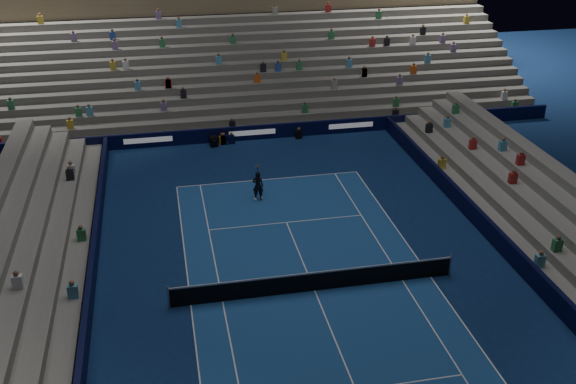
# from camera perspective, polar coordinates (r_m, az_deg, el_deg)

# --- Properties ---
(ground) EXTENTS (90.00, 90.00, 0.00)m
(ground) POSITION_cam_1_polar(r_m,az_deg,el_deg) (30.13, 2.28, -8.39)
(ground) COLOR #0C214C
(ground) RESTS_ON ground
(court_surface) EXTENTS (10.97, 23.77, 0.01)m
(court_surface) POSITION_cam_1_polar(r_m,az_deg,el_deg) (30.13, 2.28, -8.38)
(court_surface) COLOR navy
(court_surface) RESTS_ON ground
(sponsor_barrier_far) EXTENTS (44.00, 0.25, 1.00)m
(sponsor_barrier_far) POSITION_cam_1_polar(r_m,az_deg,el_deg) (46.07, -3.09, 5.08)
(sponsor_barrier_far) COLOR black
(sponsor_barrier_far) RESTS_ON ground
(sponsor_barrier_east) EXTENTS (0.25, 37.00, 1.00)m
(sponsor_barrier_east) POSITION_cam_1_polar(r_m,az_deg,el_deg) (33.21, 18.87, -5.36)
(sponsor_barrier_east) COLOR black
(sponsor_barrier_east) RESTS_ON ground
(sponsor_barrier_west) EXTENTS (0.25, 37.00, 1.00)m
(sponsor_barrier_west) POSITION_cam_1_polar(r_m,az_deg,el_deg) (29.46, -16.64, -9.37)
(sponsor_barrier_west) COLOR black
(sponsor_barrier_west) RESTS_ON ground
(grandstand_main) EXTENTS (44.00, 15.20, 11.20)m
(grandstand_main) POSITION_cam_1_polar(r_m,az_deg,el_deg) (54.07, -4.69, 11.45)
(grandstand_main) COLOR #605F5B
(grandstand_main) RESTS_ON ground
(tennis_net) EXTENTS (12.90, 0.10, 1.10)m
(tennis_net) POSITION_cam_1_polar(r_m,az_deg,el_deg) (29.85, 2.30, -7.59)
(tennis_net) COLOR #B2B2B7
(tennis_net) RESTS_ON ground
(tennis_player) EXTENTS (0.72, 0.58, 1.72)m
(tennis_player) POSITION_cam_1_polar(r_m,az_deg,el_deg) (37.50, -2.57, 0.54)
(tennis_player) COLOR black
(tennis_player) RESTS_ON ground
(broadcast_camera) EXTENTS (0.56, 0.99, 0.66)m
(broadcast_camera) POSITION_cam_1_polar(r_m,az_deg,el_deg) (45.23, -6.35, 4.32)
(broadcast_camera) COLOR black
(broadcast_camera) RESTS_ON ground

